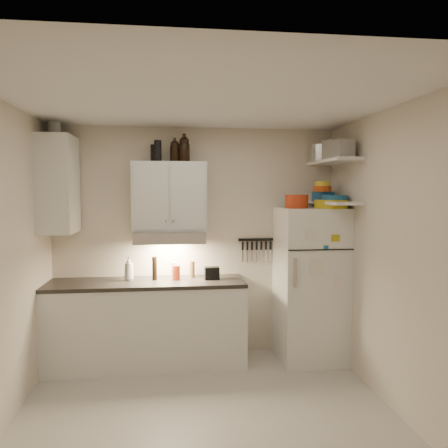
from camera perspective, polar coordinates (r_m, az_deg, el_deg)
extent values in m
cube|color=beige|center=(3.98, -2.17, -24.11)|extent=(3.20, 3.00, 0.02)
cube|color=white|center=(3.57, -2.30, 16.06)|extent=(3.20, 3.00, 0.02)
cube|color=beige|center=(5.04, -3.68, -2.35)|extent=(3.20, 0.02, 2.60)
cube|color=beige|center=(4.01, 21.40, -4.33)|extent=(0.02, 3.00, 2.60)
cube|color=white|center=(4.91, -10.00, -12.85)|extent=(2.10, 0.60, 0.88)
cube|color=#2A2624|center=(4.79, -10.07, -7.59)|extent=(2.10, 0.62, 0.04)
cube|color=white|center=(4.82, -7.15, 3.58)|extent=(0.80, 0.33, 0.75)
cube|color=white|center=(4.82, -20.83, 4.82)|extent=(0.33, 0.55, 1.00)
cube|color=silver|center=(4.78, -7.11, -1.65)|extent=(0.76, 0.46, 0.12)
cube|color=white|center=(5.00, 11.17, -7.69)|extent=(0.70, 0.68, 1.70)
cube|color=white|center=(4.85, 14.18, 7.93)|extent=(0.30, 0.95, 0.03)
cube|color=white|center=(4.84, 14.08, 2.72)|extent=(0.30, 0.95, 0.03)
cube|color=black|center=(5.10, 4.22, -2.05)|extent=(0.42, 0.02, 0.03)
cylinder|color=#AD3014|center=(4.78, 9.47, 2.92)|extent=(0.32, 0.32, 0.14)
cube|color=gold|center=(4.73, 13.80, 2.52)|extent=(0.31, 0.34, 0.09)
cylinder|color=silver|center=(4.94, 12.19, 2.61)|extent=(0.07, 0.07, 0.09)
cylinder|color=silver|center=(5.05, 12.58, 9.01)|extent=(0.26, 0.26, 0.18)
cube|color=#AAAAAD|center=(4.85, 14.31, 9.34)|extent=(0.25, 0.23, 0.21)
cube|color=#AAAAAD|center=(4.61, 15.17, 9.43)|extent=(0.22, 0.22, 0.18)
cylinder|color=#19558B|center=(5.03, 12.83, 3.55)|extent=(0.26, 0.26, 0.10)
cylinder|color=#BC4211|center=(4.96, 12.70, 4.50)|extent=(0.21, 0.21, 0.06)
cylinder|color=gold|center=(4.96, 12.71, 5.15)|extent=(0.16, 0.16, 0.05)
cylinder|color=#19558B|center=(4.78, 14.25, 3.28)|extent=(0.27, 0.27, 0.07)
cylinder|color=black|center=(4.79, -8.65, 9.42)|extent=(0.09, 0.09, 0.23)
cylinder|color=black|center=(4.88, -9.19, 9.09)|extent=(0.08, 0.08, 0.19)
cylinder|color=silver|center=(4.96, -21.29, 11.58)|extent=(0.13, 0.13, 0.17)
imported|color=white|center=(4.84, -12.33, -5.50)|extent=(0.14, 0.14, 0.29)
cylinder|color=brown|center=(4.92, -4.18, -5.91)|extent=(0.06, 0.06, 0.18)
cylinder|color=#3E6F1B|center=(4.82, -9.12, -5.92)|extent=(0.05, 0.05, 0.22)
cylinder|color=black|center=(4.81, -9.06, -5.73)|extent=(0.06, 0.06, 0.26)
cylinder|color=silver|center=(4.85, -6.58, -6.07)|extent=(0.08, 0.08, 0.19)
cylinder|color=#AD3014|center=(4.79, -6.24, -6.34)|extent=(0.08, 0.08, 0.16)
cube|color=black|center=(4.81, -1.61, -6.43)|extent=(0.16, 0.12, 0.14)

